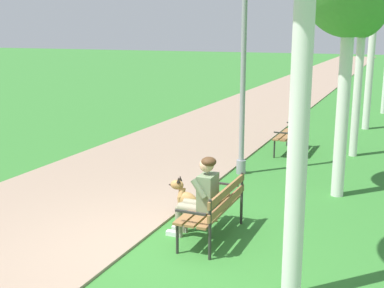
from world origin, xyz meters
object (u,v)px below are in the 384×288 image
(person_seated_on_near_bench, at_px, (201,194))
(park_bench_mid, at_px, (293,133))
(dog_shepherd, at_px, (191,204))
(park_bench_near, at_px, (215,206))
(lamp_post_near, at_px, (243,58))

(person_seated_on_near_bench, bearing_deg, park_bench_mid, 88.65)
(park_bench_mid, height_order, person_seated_on_near_bench, person_seated_on_near_bench)
(park_bench_mid, bearing_deg, person_seated_on_near_bench, -91.35)
(park_bench_mid, relative_size, dog_shepherd, 1.80)
(park_bench_near, height_order, park_bench_mid, same)
(lamp_post_near, bearing_deg, person_seated_on_near_bench, -82.01)
(park_bench_near, xyz_separation_m, park_bench_mid, (-0.07, 5.69, 0.00))
(lamp_post_near, bearing_deg, park_bench_near, -78.49)
(dog_shepherd, height_order, lamp_post_near, lamp_post_near)
(person_seated_on_near_bench, relative_size, dog_shepherd, 1.50)
(dog_shepherd, xyz_separation_m, lamp_post_near, (-0.05, 2.83, 2.19))
(person_seated_on_near_bench, distance_m, lamp_post_near, 3.92)
(park_bench_near, relative_size, dog_shepherd, 1.80)
(park_bench_mid, distance_m, lamp_post_near, 3.06)
(dog_shepherd, bearing_deg, park_bench_mid, 83.67)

